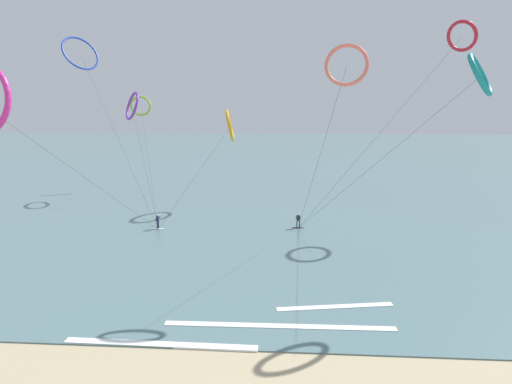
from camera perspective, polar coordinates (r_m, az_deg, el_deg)
name	(u,v)px	position (r m, az deg, el deg)	size (l,w,h in m)	color
sea_water	(271,153)	(119.35, 2.35, 5.96)	(400.00, 200.00, 0.08)	slate
surfer_charcoal	(298,222)	(43.26, 6.47, -4.53)	(1.40, 0.60, 1.70)	black
surfer_ivory	(158,223)	(44.10, -14.77, -4.54)	(1.40, 0.62, 1.70)	silver
kite_lime	(141,106)	(69.13, -17.21, 12.45)	(12.15, 26.19, 15.88)	#8CC62D
kite_teal	(479,75)	(31.27, 30.98, 15.07)	(13.24, 15.40, 17.31)	teal
kite_amber	(230,125)	(52.02, -4.02, 10.11)	(7.82, 13.78, 13.53)	orange
kite_cobalt	(81,53)	(59.31, -25.24, 18.61)	(15.95, 14.98, 23.29)	#2647B7
kite_coral	(346,65)	(30.47, 13.66, 18.29)	(4.37, 12.31, 18.32)	#EA7260
kite_violet	(132,106)	(62.54, -18.41, 12.37)	(11.28, 20.63, 16.25)	purple
kite_crimson	(462,36)	(51.83, 28.92, 20.11)	(20.21, 7.37, 23.37)	red
wave_crest_near	(160,345)	(23.99, -14.42, -21.66)	(11.36, 0.50, 0.12)	white
wave_crest_mid	(279,327)	(24.92, 3.59, -19.84)	(14.55, 0.50, 0.12)	white
wave_crest_far	(335,307)	(27.45, 12.00, -16.84)	(8.18, 0.50, 0.12)	white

